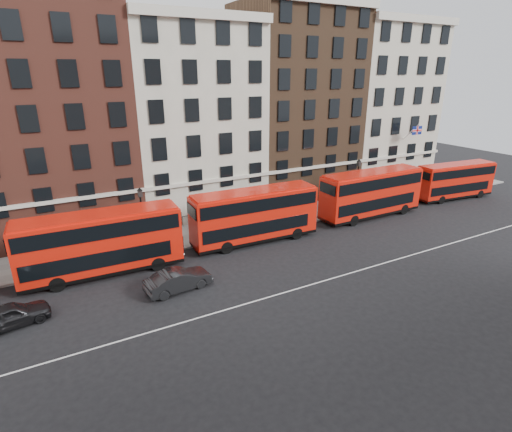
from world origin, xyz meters
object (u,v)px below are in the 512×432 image
bus_d (371,193)px  bus_b (101,242)px  car_rear (10,315)px  traffic_light (437,177)px  bus_e (455,180)px  bus_c (254,215)px  car_front (179,280)px

bus_d → bus_b: bearing=179.5°
car_rear → traffic_light: (43.66, 5.65, 1.72)m
bus_b → bus_e: bearing=2.2°
car_rear → traffic_light: 44.05m
bus_c → bus_d: bearing=2.0°
bus_b → bus_c: (12.52, -0.00, -0.03)m
bus_c → car_front: bus_c is taller
bus_b → bus_d: 25.92m
car_front → traffic_light: 34.36m
bus_d → traffic_light: bus_d is taller
car_front → traffic_light: size_ratio=1.39×
car_front → bus_d: bearing=-83.9°
bus_e → car_rear: bus_e is taller
bus_c → bus_d: 13.40m
bus_b → car_front: 6.56m
bus_e → traffic_light: size_ratio=3.08×
bus_c → car_rear: 18.91m
bus_b → traffic_light: size_ratio=3.47×
bus_d → car_front: (-21.84, -4.82, -1.81)m
bus_d → car_rear: (-31.77, -4.12, -1.83)m
bus_c → car_front: bearing=-148.2°
car_rear → car_front: bearing=-104.7°
bus_e → car_rear: bearing=-168.6°
bus_c → bus_b: bearing=-178.0°
bus_b → car_front: (4.08, -4.82, -1.79)m
bus_b → traffic_light: (37.80, 1.53, -0.09)m
car_rear → car_front: car_front is taller
car_front → bus_b: bearing=33.9°
bus_b → bus_c: 12.52m
bus_d → bus_e: size_ratio=1.13×
bus_b → car_rear: 7.39m
bus_e → car_rear: 44.99m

